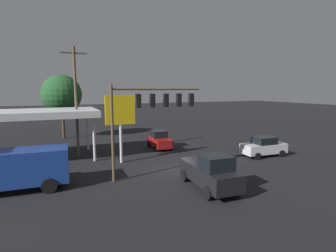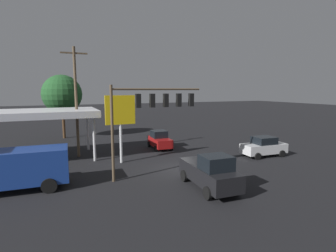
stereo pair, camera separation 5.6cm
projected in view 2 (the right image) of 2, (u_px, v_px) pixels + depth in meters
ground_plane at (178, 169)px, 21.55m from camera, size 200.00×200.00×0.00m
traffic_signal_assembly at (152, 107)px, 19.10m from camera, size 6.95×0.43×6.81m
utility_pole at (76, 100)px, 24.74m from camera, size 2.40×0.26×10.42m
gas_station_canopy at (37, 114)px, 23.81m from camera, size 10.45×6.14×4.62m
price_sign at (120, 113)px, 22.83m from camera, size 2.61×0.27×5.99m
pickup_parked at (210, 172)px, 17.17m from camera, size 2.45×5.29×2.40m
hatchback_crossing at (160, 140)px, 28.94m from camera, size 2.09×3.87×1.97m
sedan_far at (264, 147)px, 25.59m from camera, size 4.49×2.25×1.93m
delivery_truck at (8, 166)px, 16.53m from camera, size 6.90×2.80×3.58m
street_tree at (62, 94)px, 34.44m from camera, size 5.10×5.10×8.42m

